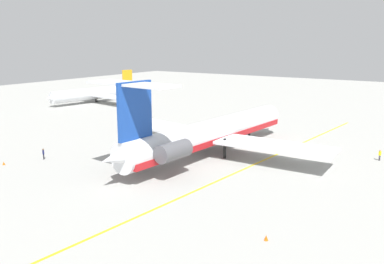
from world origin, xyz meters
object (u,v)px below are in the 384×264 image
Objects in this scene: ground_crew_near_nose at (380,154)px; safety_cone_wingtip at (266,238)px; airliner_mid_left at (93,94)px; ground_crew_near_tail at (43,153)px; main_jetliner at (208,133)px; safety_cone_nose at (4,163)px.

ground_crew_near_nose is 34.62m from safety_cone_wingtip.
airliner_mid_left reaches higher than ground_crew_near_nose.
airliner_mid_left is 17.48× the size of ground_crew_near_tail.
safety_cone_wingtip is at bearing -133.47° from main_jetliner.
ground_crew_near_tail is 40.78m from safety_cone_wingtip.
safety_cone_wingtip is at bearing 133.00° from ground_crew_near_nose.
safety_cone_wingtip is (-22.41, -20.04, -3.37)m from main_jetliner.
safety_cone_nose is at bearing 43.32° from ground_crew_near_tail.
ground_crew_near_nose is at bearing -59.28° from main_jetliner.
ground_crew_near_tail is at bearing 134.13° from main_jetliner.
main_jetliner is 83.40× the size of safety_cone_wingtip.
airliner_mid_left is (31.62, 60.20, -0.90)m from main_jetliner.
ground_crew_near_tail is (-48.31, -39.88, -1.61)m from airliner_mid_left.
ground_crew_near_tail is at bearing -26.20° from safety_cone_nose.
ground_crew_near_tail is 3.23× the size of safety_cone_wingtip.
ground_crew_near_tail reaches higher than safety_cone_nose.
safety_cone_nose is 42.94m from safety_cone_wingtip.
main_jetliner reaches higher than safety_cone_nose.
ground_crew_near_nose is (-19.70, -84.64, -1.60)m from airliner_mid_left.
main_jetliner is at bearing 71.67° from airliner_mid_left.
safety_cone_wingtip is at bearing -90.64° from safety_cone_nose.
ground_crew_near_tail is (-16.69, 20.32, -2.52)m from main_jetliner.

